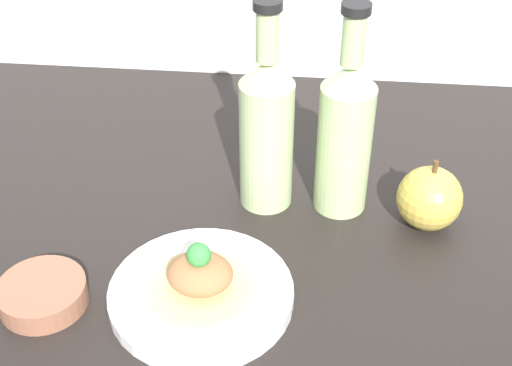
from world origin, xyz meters
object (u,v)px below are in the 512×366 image
Objects in this scene: plated_food at (200,275)px; cider_bottle_left at (266,129)px; plate at (201,293)px; apple at (430,198)px; dipping_bowl at (43,294)px; cider_bottle_right at (345,133)px.

cider_bottle_left reaches higher than plated_food.
plate is 1.74× the size of plated_food.
apple is 51.56cm from dipping_bowl.
plated_food is at bearing 45.00° from plate.
cider_bottle_right is (16.66, 20.63, 10.83)cm from plate.
plated_food is at bearing 7.13° from dipping_bowl.
cider_bottle_left is (6.09, 20.63, 10.83)cm from plate.
cider_bottle_right is 14.51cm from apple.
apple reaches higher than plated_food.
plated_food is at bearing -106.45° from cider_bottle_left.
plated_food is 1.21× the size of dipping_bowl.
plated_food is at bearing -148.73° from apple.
cider_bottle_left is at bearing 73.55° from plate.
plate is at bearing -106.45° from cider_bottle_left.
cider_bottle_right reaches higher than plated_food.
dipping_bowl is at bearing -157.47° from apple.
plate is 28.65cm from cider_bottle_right.
plated_food is (0.00, 0.00, 2.96)cm from plate.
plated_food reaches higher than plate.
apple is at bearing 31.27° from plated_food.
plated_food is at bearing -128.92° from cider_bottle_right.
plate is at bearing 7.13° from dipping_bowl.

